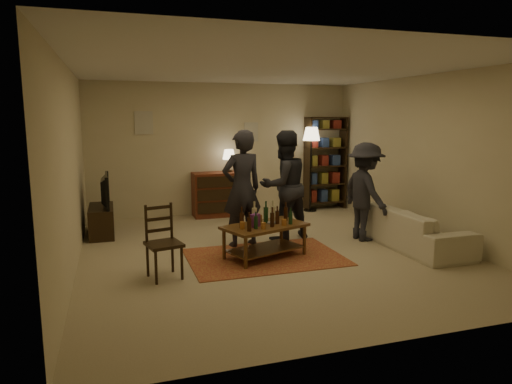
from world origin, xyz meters
name	(u,v)px	position (x,y,z in m)	size (l,w,h in m)	color
floor	(271,251)	(0.00, 0.00, 0.00)	(6.00, 6.00, 0.00)	#C6B793
room_shell	(192,127)	(-0.65, 2.98, 1.81)	(6.00, 6.00, 6.00)	beige
rug	(265,257)	(-0.18, -0.25, 0.01)	(2.20, 1.50, 0.01)	maroon
coffee_table	(265,229)	(-0.18, -0.25, 0.42)	(1.33, 1.01, 0.82)	brown
dining_chair	(162,239)	(-1.67, -0.62, 0.50)	(0.49, 0.49, 0.95)	black
tv_stand	(102,213)	(-2.44, 1.80, 0.38)	(0.40, 1.00, 1.06)	black
dresser	(218,193)	(-0.19, 2.71, 0.48)	(1.00, 0.50, 1.36)	maroon
bookshelf	(325,162)	(2.25, 2.78, 1.03)	(0.90, 0.34, 2.02)	black
floor_lamp	(311,140)	(1.82, 2.60, 1.53)	(0.36, 0.36, 1.80)	black
sofa	(412,227)	(2.20, -0.40, 0.30)	(2.08, 0.81, 0.61)	beige
person_left	(242,189)	(-0.32, 0.44, 0.91)	(0.67, 0.44, 1.82)	#232229
person_right	(284,186)	(0.44, 0.62, 0.90)	(0.88, 0.68, 1.80)	#222229
person_by_sofa	(365,192)	(1.70, 0.18, 0.80)	(1.04, 0.60, 1.61)	#24242C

